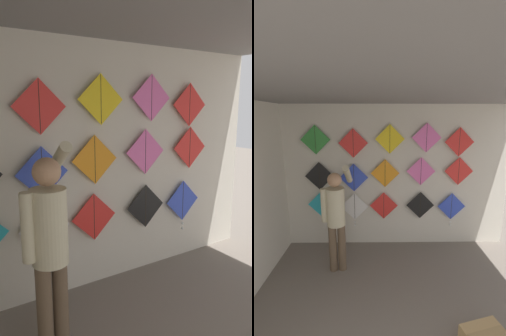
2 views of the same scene
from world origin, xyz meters
TOP-DOWN VIEW (x-y plane):
  - back_panel at (0.00, 4.20)m, footprint 4.78×0.06m
  - shopkeeper at (-0.87, 3.33)m, footprint 0.46×0.65m
  - kite_1 at (-0.65, 4.11)m, footprint 0.55×0.04m
  - kite_2 at (-0.07, 4.11)m, footprint 0.55×0.01m
  - kite_3 at (0.66, 4.11)m, footprint 0.55×0.01m
  - kite_4 at (1.29, 4.11)m, footprint 0.55×0.04m
  - kite_6 at (-0.65, 4.11)m, footprint 0.55×0.01m
  - kite_7 at (-0.04, 4.11)m, footprint 0.55×0.01m
  - kite_8 at (0.65, 4.11)m, footprint 0.55×0.01m
  - kite_9 at (1.38, 4.11)m, footprint 0.55×0.01m
  - kite_11 at (-0.64, 4.11)m, footprint 0.55×0.01m
  - kite_12 at (0.04, 4.11)m, footprint 0.55×0.01m
  - kite_13 at (0.73, 4.11)m, footprint 0.55×0.01m
  - kite_14 at (1.35, 4.11)m, footprint 0.55×0.01m

SIDE VIEW (x-z plane):
  - kite_4 at x=1.29m, z-range 0.45..1.14m
  - kite_1 at x=-0.65m, z-range 0.45..1.14m
  - kite_2 at x=-0.07m, z-range 0.56..1.12m
  - kite_3 at x=0.66m, z-range 0.57..1.12m
  - shopkeeper at x=-0.87m, z-range 0.11..1.93m
  - back_panel at x=0.00m, z-range 0.00..2.80m
  - kite_6 at x=-0.65m, z-range 1.14..1.70m
  - kite_7 at x=-0.04m, z-range 1.23..1.78m
  - kite_8 at x=0.65m, z-range 1.26..1.82m
  - kite_9 at x=1.38m, z-range 1.26..1.82m
  - kite_11 at x=-0.64m, z-range 1.81..2.36m
  - kite_14 at x=1.35m, z-range 1.83..2.38m
  - kite_12 at x=0.04m, z-range 1.88..2.44m
  - kite_13 at x=0.73m, z-range 1.91..2.46m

